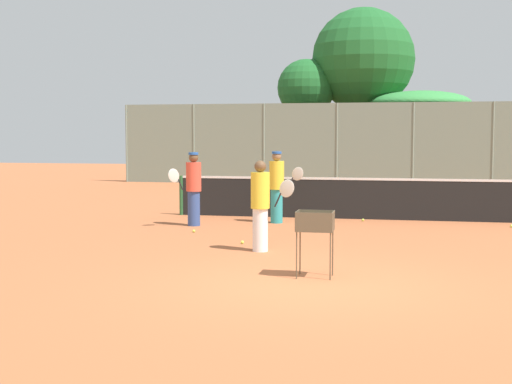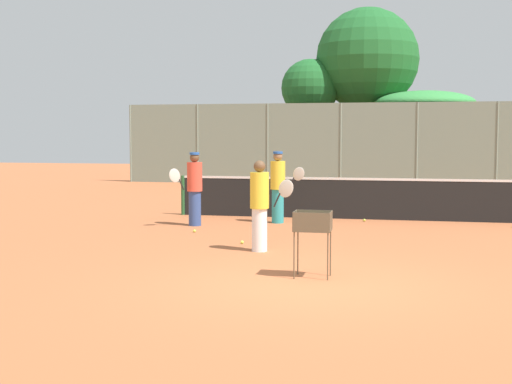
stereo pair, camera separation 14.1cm
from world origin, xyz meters
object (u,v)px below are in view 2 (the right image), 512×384
Objects in this scene: tennis_net at (355,198)px; player_white_outfit at (194,188)px; player_red_cap at (260,205)px; player_yellow_shirt at (278,186)px; ball_cart at (313,227)px.

player_white_outfit reaches higher than tennis_net.
player_white_outfit is at bearing 138.06° from player_red_cap.
tennis_net is 5.31× the size of player_yellow_shirt.
tennis_net is 5.34× the size of player_white_outfit.
player_red_cap reaches higher than ball_cart.
player_yellow_shirt is 1.74× the size of ball_cart.
player_white_outfit is 6.64m from ball_cart.
player_white_outfit reaches higher than player_red_cap.
player_white_outfit is 0.99× the size of player_yellow_shirt.
player_red_cap reaches higher than tennis_net.
player_red_cap is (-1.32, -5.50, 0.32)m from tennis_net.
tennis_net is at bearing 89.81° from player_red_cap.
player_yellow_shirt is at bearing 109.43° from player_red_cap.
player_yellow_shirt is at bearing 158.94° from player_white_outfit.
tennis_net reaches higher than ball_cart.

